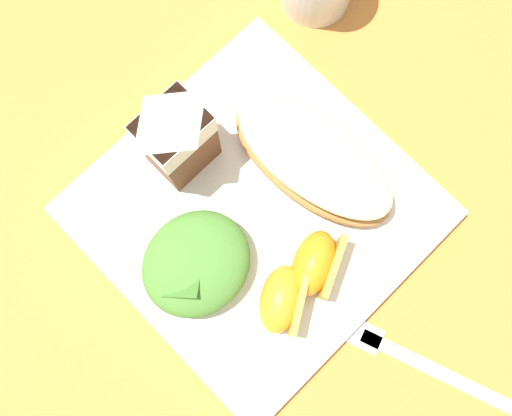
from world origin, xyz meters
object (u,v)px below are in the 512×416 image
object	(u,v)px
orange_wedge_middle	(317,262)
metal_fork	(423,364)
cheesy_pizza_bread	(313,160)
orange_wedge_front	(283,299)
milk_carton	(176,135)
white_plate	(256,212)
green_salad_pile	(197,264)

from	to	relation	value
orange_wedge_middle	metal_fork	xyz separation A→B (m)	(0.01, -0.13, -0.03)
cheesy_pizza_bread	orange_wedge_front	size ratio (longest dim) A/B	2.55
orange_wedge_middle	milk_carton	bearing A→B (deg)	95.33
white_plate	cheesy_pizza_bread	xyz separation A→B (m)	(0.07, -0.01, 0.03)
white_plate	metal_fork	world-z (taller)	white_plate
milk_carton	orange_wedge_middle	world-z (taller)	milk_carton
cheesy_pizza_bread	metal_fork	size ratio (longest dim) A/B	0.98
milk_carton	white_plate	bearing A→B (deg)	-82.26
white_plate	metal_fork	bearing A→B (deg)	-87.21
green_salad_pile	orange_wedge_front	size ratio (longest dim) A/B	1.43
metal_fork	orange_wedge_middle	bearing A→B (deg)	92.94
green_salad_pile	orange_wedge_middle	size ratio (longest dim) A/B	1.44
green_salad_pile	milk_carton	bearing A→B (deg)	54.15
green_salad_pile	metal_fork	distance (m)	0.22
orange_wedge_middle	metal_fork	bearing A→B (deg)	-87.06
milk_carton	cheesy_pizza_bread	bearing A→B (deg)	-48.99
orange_wedge_front	metal_fork	xyz separation A→B (m)	(0.05, -0.13, -0.03)
white_plate	orange_wedge_middle	bearing A→B (deg)	-87.48
cheesy_pizza_bread	orange_wedge_middle	xyz separation A→B (m)	(-0.06, -0.07, 0.00)
white_plate	metal_fork	distance (m)	0.21
orange_wedge_front	orange_wedge_middle	size ratio (longest dim) A/B	1.01
orange_wedge_middle	cheesy_pizza_bread	bearing A→B (deg)	46.55
green_salad_pile	white_plate	bearing A→B (deg)	0.51
cheesy_pizza_bread	metal_fork	bearing A→B (deg)	-106.07
green_salad_pile	orange_wedge_front	distance (m)	0.08
white_plate	orange_wedge_front	bearing A→B (deg)	-118.79
milk_carton	metal_fork	bearing A→B (deg)	-85.75
white_plate	cheesy_pizza_bread	world-z (taller)	cheesy_pizza_bread
orange_wedge_middle	metal_fork	distance (m)	0.14
orange_wedge_front	metal_fork	world-z (taller)	orange_wedge_front
milk_carton	orange_wedge_middle	xyz separation A→B (m)	(0.01, -0.16, -0.04)
milk_carton	orange_wedge_front	world-z (taller)	milk_carton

